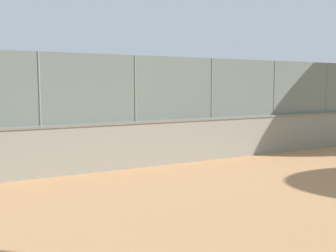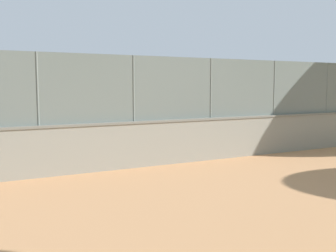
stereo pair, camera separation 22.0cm
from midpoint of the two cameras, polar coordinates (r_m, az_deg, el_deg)
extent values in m
plane|color=tan|center=(25.42, -10.36, -0.68)|extent=(260.00, 260.00, 0.00)
cube|color=gray|center=(15.40, 5.86, -1.95)|extent=(32.80, 0.81, 1.55)
cube|color=slate|center=(15.31, 5.89, 1.08)|extent=(32.81, 0.87, 0.08)
cube|color=slate|center=(15.26, 5.94, 5.50)|extent=(32.14, 0.44, 2.28)
cylinder|color=slate|center=(19.61, 21.72, 5.20)|extent=(0.07, 0.07, 2.28)
cylinder|color=slate|center=(17.28, 14.82, 5.38)|extent=(0.07, 0.07, 2.28)
cylinder|color=slate|center=(15.26, 5.94, 5.50)|extent=(0.07, 0.07, 2.28)
cylinder|color=slate|center=(13.71, -5.29, 5.46)|extent=(0.07, 0.07, 2.28)
cylinder|color=slate|center=(12.79, -18.70, 5.15)|extent=(0.07, 0.07, 2.28)
cylinder|color=#591919|center=(20.02, 0.25, -1.29)|extent=(0.15, 0.15, 0.73)
cylinder|color=#591919|center=(20.12, 0.75, -1.25)|extent=(0.15, 0.15, 0.73)
cylinder|color=#D14C42|center=(20.00, 0.50, 0.54)|extent=(0.35, 0.35, 0.54)
cylinder|color=#D8AD84|center=(19.81, -0.14, 0.81)|extent=(0.10, 0.52, 0.16)
cylinder|color=#D8AD84|center=(19.87, 1.64, 0.82)|extent=(0.10, 0.52, 0.16)
sphere|color=#D8AD84|center=(19.97, 0.50, 1.61)|extent=(0.21, 0.21, 0.21)
cylinder|color=red|center=(19.96, 0.50, 1.87)|extent=(0.22, 0.22, 0.05)
cylinder|color=black|center=(19.72, 1.91, 0.78)|extent=(0.04, 0.30, 0.04)
ellipsoid|color=#333338|center=(19.53, 2.24, 0.73)|extent=(0.04, 0.30, 0.24)
cylinder|color=black|center=(22.84, 7.37, -0.32)|extent=(0.21, 0.21, 0.83)
cylinder|color=black|center=(22.82, 7.87, -0.34)|extent=(0.21, 0.21, 0.83)
cylinder|color=#3372B2|center=(22.76, 7.65, 1.47)|extent=(0.48, 0.48, 0.61)
cylinder|color=#D8AD84|center=(22.74, 6.85, 1.79)|extent=(0.45, 0.49, 0.17)
cylinder|color=#D8AD84|center=(22.42, 8.35, 1.71)|extent=(0.45, 0.49, 0.17)
sphere|color=#D8AD84|center=(22.73, 7.66, 2.53)|extent=(0.23, 0.23, 0.23)
cylinder|color=white|center=(22.73, 7.66, 2.79)|extent=(0.35, 0.35, 0.05)
cylinder|color=black|center=(22.24, 8.31, 1.67)|extent=(0.23, 0.25, 0.04)
ellipsoid|color=#333338|center=(22.03, 8.25, 1.63)|extent=(0.22, 0.24, 0.24)
cylinder|color=navy|center=(17.18, -20.23, -2.70)|extent=(0.19, 0.19, 0.82)
cylinder|color=navy|center=(17.00, -19.93, -2.78)|extent=(0.19, 0.19, 0.82)
cylinder|color=white|center=(17.00, -20.17, -0.35)|extent=(0.43, 0.43, 0.61)
cylinder|color=tan|center=(17.25, -20.78, 0.12)|extent=(0.58, 0.27, 0.17)
cylinder|color=tan|center=(16.58, -20.64, -0.10)|extent=(0.58, 0.27, 0.17)
sphere|color=tan|center=(16.96, -20.22, 1.06)|extent=(0.23, 0.23, 0.23)
cylinder|color=navy|center=(16.96, -20.23, 1.40)|extent=(0.31, 0.31, 0.05)
sphere|color=white|center=(18.54, 2.10, -2.73)|extent=(0.18, 0.18, 0.18)
camera|label=1|loc=(0.11, -90.35, -0.04)|focal=41.89mm
camera|label=2|loc=(0.11, 89.65, 0.04)|focal=41.89mm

